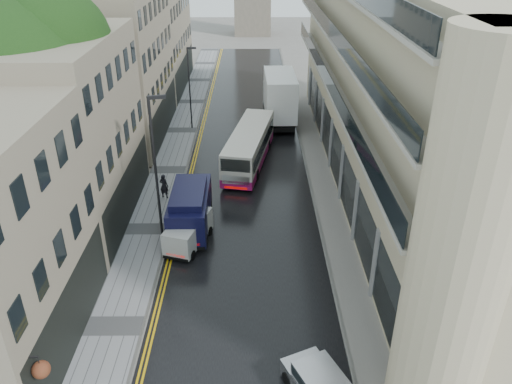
{
  "coord_description": "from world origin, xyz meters",
  "views": [
    {
      "loc": [
        0.46,
        -6.38,
        16.24
      ],
      "look_at": [
        0.63,
        18.0,
        3.25
      ],
      "focal_mm": 35.0,
      "sensor_mm": 36.0,
      "label": 1
    }
  ],
  "objects_px": {
    "navy_van": "(169,224)",
    "lamp_post_near": "(156,171)",
    "cream_bus": "(228,161)",
    "lamp_post_far": "(190,89)",
    "tree_far": "(93,70)",
    "tree_near": "(19,117)",
    "white_van": "(167,242)",
    "pedestrian": "(164,186)",
    "white_lorry": "(267,104)"
  },
  "relations": [
    {
      "from": "navy_van",
      "to": "lamp_post_near",
      "type": "distance_m",
      "value": 3.09
    },
    {
      "from": "cream_bus",
      "to": "lamp_post_far",
      "type": "relative_size",
      "value": 1.39
    },
    {
      "from": "tree_far",
      "to": "tree_near",
      "type": "bearing_deg",
      "value": -91.32
    },
    {
      "from": "lamp_post_near",
      "to": "lamp_post_far",
      "type": "distance_m",
      "value": 17.96
    },
    {
      "from": "cream_bus",
      "to": "white_van",
      "type": "relative_size",
      "value": 2.71
    },
    {
      "from": "navy_van",
      "to": "lamp_post_near",
      "type": "xyz_separation_m",
      "value": [
        -0.59,
        0.84,
        2.92
      ]
    },
    {
      "from": "pedestrian",
      "to": "lamp_post_near",
      "type": "xyz_separation_m",
      "value": [
        0.58,
        -4.75,
        3.37
      ]
    },
    {
      "from": "tree_near",
      "to": "cream_bus",
      "type": "bearing_deg",
      "value": 29.42
    },
    {
      "from": "cream_bus",
      "to": "white_van",
      "type": "height_order",
      "value": "cream_bus"
    },
    {
      "from": "tree_far",
      "to": "lamp_post_far",
      "type": "distance_m",
      "value": 8.29
    },
    {
      "from": "white_lorry",
      "to": "white_van",
      "type": "bearing_deg",
      "value": -108.45
    },
    {
      "from": "tree_far",
      "to": "cream_bus",
      "type": "height_order",
      "value": "tree_far"
    },
    {
      "from": "tree_far",
      "to": "white_lorry",
      "type": "relative_size",
      "value": 1.4
    },
    {
      "from": "tree_near",
      "to": "navy_van",
      "type": "distance_m",
      "value": 10.18
    },
    {
      "from": "lamp_post_near",
      "to": "tree_near",
      "type": "bearing_deg",
      "value": 154.43
    },
    {
      "from": "tree_far",
      "to": "pedestrian",
      "type": "distance_m",
      "value": 13.03
    },
    {
      "from": "white_van",
      "to": "lamp_post_near",
      "type": "distance_m",
      "value": 3.96
    },
    {
      "from": "white_lorry",
      "to": "pedestrian",
      "type": "height_order",
      "value": "white_lorry"
    },
    {
      "from": "cream_bus",
      "to": "white_lorry",
      "type": "relative_size",
      "value": 1.12
    },
    {
      "from": "tree_near",
      "to": "lamp_post_far",
      "type": "distance_m",
      "value": 18.26
    },
    {
      "from": "navy_van",
      "to": "lamp_post_far",
      "type": "bearing_deg",
      "value": 91.73
    },
    {
      "from": "navy_van",
      "to": "pedestrian",
      "type": "distance_m",
      "value": 5.73
    },
    {
      "from": "lamp_post_near",
      "to": "lamp_post_far",
      "type": "bearing_deg",
      "value": 76.77
    },
    {
      "from": "tree_far",
      "to": "white_van",
      "type": "relative_size",
      "value": 3.39
    },
    {
      "from": "tree_far",
      "to": "white_van",
      "type": "bearing_deg",
      "value": -64.22
    },
    {
      "from": "tree_far",
      "to": "navy_van",
      "type": "height_order",
      "value": "tree_far"
    },
    {
      "from": "cream_bus",
      "to": "pedestrian",
      "type": "distance_m",
      "value": 5.2
    },
    {
      "from": "tree_near",
      "to": "white_lorry",
      "type": "xyz_separation_m",
      "value": [
        14.24,
        16.32,
        -4.6
      ]
    },
    {
      "from": "navy_van",
      "to": "pedestrian",
      "type": "height_order",
      "value": "navy_van"
    },
    {
      "from": "navy_van",
      "to": "tree_far",
      "type": "bearing_deg",
      "value": 116.56
    },
    {
      "from": "white_lorry",
      "to": "tree_far",
      "type": "bearing_deg",
      "value": -167.99
    },
    {
      "from": "cream_bus",
      "to": "navy_van",
      "type": "relative_size",
      "value": 1.81
    },
    {
      "from": "white_lorry",
      "to": "lamp_post_near",
      "type": "bearing_deg",
      "value": -111.7
    },
    {
      "from": "cream_bus",
      "to": "lamp_post_far",
      "type": "distance_m",
      "value": 10.97
    },
    {
      "from": "lamp_post_near",
      "to": "navy_van",
      "type": "bearing_deg",
      "value": -68.63
    },
    {
      "from": "cream_bus",
      "to": "navy_van",
      "type": "distance_m",
      "value": 9.21
    },
    {
      "from": "tree_far",
      "to": "lamp_post_near",
      "type": "bearing_deg",
      "value": -63.39
    },
    {
      "from": "pedestrian",
      "to": "lamp_post_near",
      "type": "bearing_deg",
      "value": 115.69
    },
    {
      "from": "white_lorry",
      "to": "tree_near",
      "type": "bearing_deg",
      "value": -132.49
    },
    {
      "from": "white_van",
      "to": "tree_near",
      "type": "bearing_deg",
      "value": 174.97
    },
    {
      "from": "white_lorry",
      "to": "pedestrian",
      "type": "relative_size",
      "value": 5.17
    },
    {
      "from": "tree_far",
      "to": "white_lorry",
      "type": "bearing_deg",
      "value": 13.39
    },
    {
      "from": "tree_far",
      "to": "lamp_post_near",
      "type": "height_order",
      "value": "tree_far"
    },
    {
      "from": "cream_bus",
      "to": "white_van",
      "type": "bearing_deg",
      "value": -96.59
    },
    {
      "from": "tree_far",
      "to": "white_lorry",
      "type": "height_order",
      "value": "tree_far"
    },
    {
      "from": "tree_near",
      "to": "tree_far",
      "type": "bearing_deg",
      "value": 88.68
    },
    {
      "from": "white_van",
      "to": "lamp_post_near",
      "type": "bearing_deg",
      "value": 125.71
    },
    {
      "from": "navy_van",
      "to": "cream_bus",
      "type": "bearing_deg",
      "value": 70.72
    },
    {
      "from": "white_van",
      "to": "lamp_post_far",
      "type": "xyz_separation_m",
      "value": [
        -0.75,
        19.71,
        2.84
      ]
    },
    {
      "from": "tree_near",
      "to": "lamp_post_near",
      "type": "distance_m",
      "value": 8.2
    }
  ]
}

